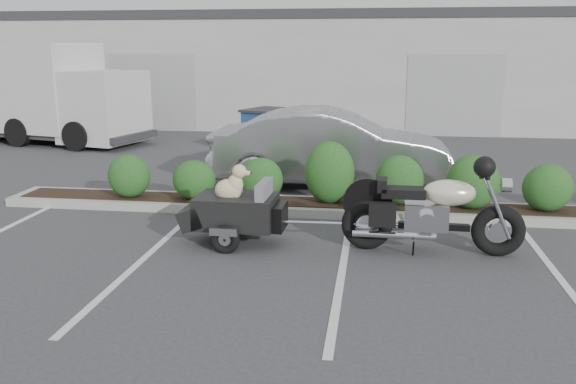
# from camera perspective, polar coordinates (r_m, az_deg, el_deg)

# --- Properties ---
(ground) EXTENTS (90.00, 90.00, 0.00)m
(ground) POSITION_cam_1_polar(r_m,az_deg,el_deg) (8.70, -2.61, -5.41)
(ground) COLOR #38383A
(ground) RESTS_ON ground
(planter_kerb) EXTENTS (12.00, 1.00, 0.15)m
(planter_kerb) POSITION_cam_1_polar(r_m,az_deg,el_deg) (10.66, 4.91, -1.48)
(planter_kerb) COLOR #9E9E93
(planter_kerb) RESTS_ON ground
(building) EXTENTS (26.00, 10.00, 4.00)m
(building) POSITION_cam_1_polar(r_m,az_deg,el_deg) (25.15, 4.78, 11.53)
(building) COLOR #9EA099
(building) RESTS_ON ground
(motorcycle) EXTENTS (2.52, 0.85, 1.45)m
(motorcycle) POSITION_cam_1_polar(r_m,az_deg,el_deg) (8.64, 13.31, -1.91)
(motorcycle) COLOR black
(motorcycle) RESTS_ON ground
(pet_trailer) EXTENTS (2.00, 1.11, 1.20)m
(pet_trailer) POSITION_cam_1_polar(r_m,az_deg,el_deg) (8.87, -4.96, -1.67)
(pet_trailer) COLOR black
(pet_trailer) RESTS_ON ground
(sedan) EXTENTS (4.85, 1.73, 1.59)m
(sedan) POSITION_cam_1_polar(r_m,az_deg,el_deg) (12.45, 4.06, 4.09)
(sedan) COLOR #A4A3AA
(sedan) RESTS_ON ground
(dumpster) EXTENTS (2.21, 1.88, 1.23)m
(dumpster) POSITION_cam_1_polar(r_m,az_deg,el_deg) (15.92, -0.56, 5.54)
(dumpster) COLOR navy
(dumpster) RESTS_ON ground
(delivery_truck) EXTENTS (6.69, 3.49, 2.92)m
(delivery_truck) POSITION_cam_1_polar(r_m,az_deg,el_deg) (19.78, -21.80, 8.41)
(delivery_truck) COLOR beige
(delivery_truck) RESTS_ON ground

